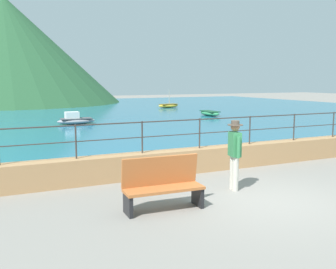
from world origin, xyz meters
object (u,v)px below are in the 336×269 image
Objects in this scene: boat_4 at (75,120)px; person_walking at (235,151)px; bench_main at (162,183)px; boat_3 at (168,106)px; boat_0 at (210,113)px.

person_walking is at bearing -87.89° from boat_4.
bench_main reaches higher than boat_4.
boat_3 is at bearing 43.13° from boat_4.
bench_main is 30.01m from boat_3.
bench_main is 21.56m from boat_0.
boat_0 is 1.00× the size of boat_4.
boat_3 is (0.87, 9.20, 0.01)m from boat_0.
bench_main is at bearing -115.53° from boat_3.
bench_main is at bearing -124.02° from boat_0.
bench_main is 0.75× the size of boat_0.
boat_3 is at bearing 64.47° from bench_main.
boat_4 is at bearing 84.36° from bench_main.
boat_3 is (10.72, 26.52, -0.72)m from person_walking.
person_walking is 28.61m from boat_3.
boat_4 is at bearing -136.87° from boat_3.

